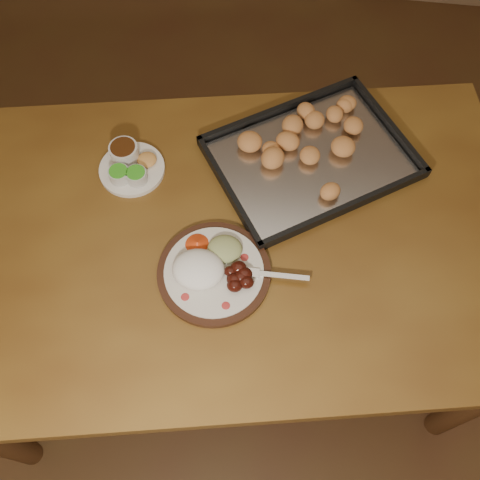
# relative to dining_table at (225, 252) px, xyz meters

# --- Properties ---
(ground) EXTENTS (4.00, 4.00, 0.00)m
(ground) POSITION_rel_dining_table_xyz_m (0.16, -0.07, -0.65)
(ground) COLOR #523D1C
(ground) RESTS_ON ground
(dining_table) EXTENTS (1.65, 1.18, 0.75)m
(dining_table) POSITION_rel_dining_table_xyz_m (0.00, 0.00, 0.00)
(dining_table) COLOR brown
(dining_table) RESTS_ON ground
(dinner_plate) EXTENTS (0.36, 0.27, 0.06)m
(dinner_plate) POSITION_rel_dining_table_xyz_m (-0.01, -0.11, 0.12)
(dinner_plate) COLOR black
(dinner_plate) RESTS_ON dining_table
(condiment_saucer) EXTENTS (0.17, 0.17, 0.06)m
(condiment_saucer) POSITION_rel_dining_table_xyz_m (-0.27, 0.16, 0.12)
(condiment_saucer) COLOR white
(condiment_saucer) RESTS_ON dining_table
(baking_tray) EXTENTS (0.62, 0.58, 0.05)m
(baking_tray) POSITION_rel_dining_table_xyz_m (0.20, 0.25, 0.11)
(baking_tray) COLOR black
(baking_tray) RESTS_ON dining_table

